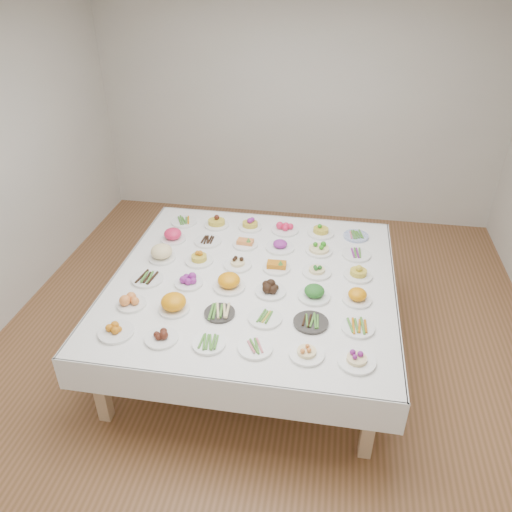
% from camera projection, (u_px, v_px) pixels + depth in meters
% --- Properties ---
extents(room_envelope, '(5.02, 5.02, 2.81)m').
position_uv_depth(room_envelope, '(270.00, 145.00, 3.76)').
color(room_envelope, brown).
rests_on(room_envelope, ground).
extents(display_table, '(2.34, 2.34, 0.75)m').
position_uv_depth(display_table, '(253.00, 285.00, 4.19)').
color(display_table, white).
rests_on(display_table, ground).
extents(dish_0, '(0.25, 0.25, 0.10)m').
position_uv_depth(dish_0, '(116.00, 329.00, 3.55)').
color(dish_0, white).
rests_on(dish_0, display_table).
extents(dish_1, '(0.23, 0.23, 0.09)m').
position_uv_depth(dish_1, '(161.00, 336.00, 3.49)').
color(dish_1, white).
rests_on(dish_1, display_table).
extents(dish_2, '(0.23, 0.23, 0.05)m').
position_uv_depth(dish_2, '(209.00, 343.00, 3.45)').
color(dish_2, white).
rests_on(dish_2, display_table).
extents(dish_3, '(0.24, 0.24, 0.05)m').
position_uv_depth(dish_3, '(255.00, 347.00, 3.42)').
color(dish_3, white).
rests_on(dish_3, display_table).
extents(dish_4, '(0.24, 0.24, 0.11)m').
position_uv_depth(dish_4, '(307.00, 350.00, 3.35)').
color(dish_4, white).
rests_on(dish_4, display_table).
extents(dish_5, '(0.25, 0.25, 0.12)m').
position_uv_depth(dish_5, '(357.00, 357.00, 3.29)').
color(dish_5, white).
rests_on(dish_5, display_table).
extents(dish_6, '(0.23, 0.23, 0.11)m').
position_uv_depth(dish_6, '(131.00, 300.00, 3.82)').
color(dish_6, white).
rests_on(dish_6, display_table).
extents(dish_7, '(0.25, 0.25, 0.14)m').
position_uv_depth(dish_7, '(174.00, 303.00, 3.76)').
color(dish_7, white).
rests_on(dish_7, display_table).
extents(dish_8, '(0.24, 0.23, 0.06)m').
position_uv_depth(dish_8, '(220.00, 312.00, 3.74)').
color(dish_8, '#2D2B28').
rests_on(dish_8, display_table).
extents(dish_9, '(0.25, 0.25, 0.05)m').
position_uv_depth(dish_9, '(265.00, 317.00, 3.69)').
color(dish_9, white).
rests_on(dish_9, display_table).
extents(dish_10, '(0.25, 0.25, 0.05)m').
position_uv_depth(dish_10, '(311.00, 322.00, 3.65)').
color(dish_10, '#2D2B28').
rests_on(dish_10, display_table).
extents(dish_11, '(0.24, 0.24, 0.05)m').
position_uv_depth(dish_11, '(358.00, 327.00, 3.59)').
color(dish_11, white).
rests_on(dish_11, display_table).
extents(dish_12, '(0.26, 0.26, 0.06)m').
position_uv_depth(dish_12, '(147.00, 278.00, 4.12)').
color(dish_12, white).
rests_on(dish_12, display_table).
extents(dish_13, '(0.23, 0.23, 0.09)m').
position_uv_depth(dish_13, '(189.00, 280.00, 4.07)').
color(dish_13, white).
rests_on(dish_13, display_table).
extents(dish_14, '(0.27, 0.27, 0.15)m').
position_uv_depth(dish_14, '(229.00, 281.00, 4.01)').
color(dish_14, white).
rests_on(dish_14, display_table).
extents(dish_15, '(0.25, 0.25, 0.11)m').
position_uv_depth(dish_15, '(271.00, 287.00, 3.96)').
color(dish_15, white).
rests_on(dish_15, display_table).
extents(dish_16, '(0.25, 0.25, 0.15)m').
position_uv_depth(dish_16, '(314.00, 290.00, 3.90)').
color(dish_16, white).
rests_on(dish_16, display_table).
extents(dish_17, '(0.23, 0.23, 0.13)m').
position_uv_depth(dish_17, '(357.00, 295.00, 3.86)').
color(dish_17, white).
rests_on(dish_17, display_table).
extents(dish_18, '(0.23, 0.23, 0.14)m').
position_uv_depth(dish_18, '(162.00, 253.00, 4.38)').
color(dish_18, white).
rests_on(dish_18, display_table).
extents(dish_19, '(0.24, 0.24, 0.13)m').
position_uv_depth(dish_19, '(199.00, 256.00, 4.34)').
color(dish_19, white).
rests_on(dish_19, display_table).
extents(dish_20, '(0.24, 0.24, 0.12)m').
position_uv_depth(dish_20, '(238.00, 261.00, 4.29)').
color(dish_20, white).
rests_on(dish_20, display_table).
extents(dish_21, '(0.24, 0.24, 0.10)m').
position_uv_depth(dish_21, '(277.00, 265.00, 4.25)').
color(dish_21, white).
rests_on(dish_21, display_table).
extents(dish_22, '(0.24, 0.24, 0.12)m').
position_uv_depth(dish_22, '(317.00, 268.00, 4.19)').
color(dish_22, white).
rests_on(dish_22, display_table).
extents(dish_23, '(0.24, 0.24, 0.14)m').
position_uv_depth(dish_23, '(359.00, 271.00, 4.15)').
color(dish_23, white).
rests_on(dish_23, display_table).
extents(dish_24, '(0.24, 0.24, 0.14)m').
position_uv_depth(dish_24, '(173.00, 234.00, 4.66)').
color(dish_24, white).
rests_on(dish_24, display_table).
extents(dish_25, '(0.25, 0.25, 0.05)m').
position_uv_depth(dish_25, '(208.00, 241.00, 4.65)').
color(dish_25, white).
rests_on(dish_25, display_table).
extents(dish_26, '(0.23, 0.23, 0.10)m').
position_uv_depth(dish_26, '(245.00, 242.00, 4.59)').
color(dish_26, white).
rests_on(dish_26, display_table).
extents(dish_27, '(0.26, 0.26, 0.13)m').
position_uv_depth(dish_27, '(280.00, 243.00, 4.53)').
color(dish_27, white).
rests_on(dish_27, display_table).
extents(dish_28, '(0.24, 0.24, 0.13)m').
position_uv_depth(dish_28, '(319.00, 246.00, 4.48)').
color(dish_28, white).
rests_on(dish_28, display_table).
extents(dish_29, '(0.25, 0.25, 0.05)m').
position_uv_depth(dish_29, '(356.00, 254.00, 4.45)').
color(dish_29, white).
rests_on(dish_29, display_table).
extents(dish_30, '(0.25, 0.25, 0.06)m').
position_uv_depth(dish_30, '(184.00, 221.00, 4.98)').
color(dish_30, white).
rests_on(dish_30, display_table).
extents(dish_31, '(0.24, 0.24, 0.15)m').
position_uv_depth(dish_31, '(216.00, 220.00, 4.90)').
color(dish_31, white).
rests_on(dish_31, display_table).
extents(dish_32, '(0.23, 0.23, 0.13)m').
position_uv_depth(dish_32, '(250.00, 223.00, 4.87)').
color(dish_32, white).
rests_on(dish_32, display_table).
extents(dish_33, '(0.26, 0.26, 0.11)m').
position_uv_depth(dish_33, '(285.00, 227.00, 4.82)').
color(dish_33, white).
rests_on(dish_33, display_table).
extents(dish_34, '(0.25, 0.25, 0.13)m').
position_uv_depth(dish_34, '(321.00, 229.00, 4.77)').
color(dish_34, white).
rests_on(dish_34, display_table).
extents(dish_35, '(0.23, 0.23, 0.05)m').
position_uv_depth(dish_35, '(356.00, 235.00, 4.73)').
color(dish_35, '#4C66B2').
rests_on(dish_35, display_table).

